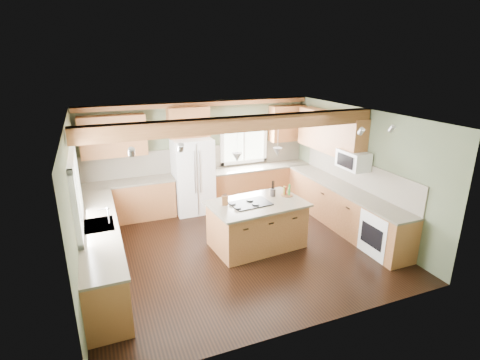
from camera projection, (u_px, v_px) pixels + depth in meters
name	position (u px, v px, depth m)	size (l,w,h in m)	color
floor	(238.00, 248.00, 7.41)	(5.60, 5.60, 0.00)	black
ceiling	(237.00, 116.00, 6.59)	(5.60, 5.60, 0.00)	silver
wall_back	(200.00, 155.00, 9.20)	(5.60, 5.60, 0.00)	#4B563D
wall_left	(76.00, 207.00, 6.01)	(5.00, 5.00, 0.00)	#4B563D
wall_right	(359.00, 170.00, 7.99)	(5.00, 5.00, 0.00)	#4B563D
ceiling_beam	(238.00, 124.00, 6.58)	(5.55, 0.26, 0.26)	brown
soffit_trim	(199.00, 104.00, 8.72)	(5.55, 0.20, 0.10)	brown
backsplash_back	(200.00, 158.00, 9.21)	(5.58, 0.03, 0.58)	brown
backsplash_right	(357.00, 173.00, 8.06)	(0.03, 3.70, 0.58)	brown
base_cab_back_left	(130.00, 201.00, 8.57)	(2.02, 0.60, 0.88)	brown
counter_back_left	(128.00, 182.00, 8.43)	(2.06, 0.64, 0.04)	#433C31
base_cab_back_right	(260.00, 184.00, 9.73)	(2.62, 0.60, 0.88)	brown
counter_back_right	(260.00, 167.00, 9.59)	(2.66, 0.64, 0.04)	#433C31
base_cab_left	(101.00, 250.00, 6.43)	(0.60, 3.70, 0.88)	brown
counter_left	(98.00, 226.00, 6.28)	(0.64, 3.74, 0.04)	#433C31
base_cab_right	(342.00, 208.00, 8.20)	(0.60, 3.70, 0.88)	brown
counter_right	(344.00, 188.00, 8.06)	(0.64, 3.74, 0.04)	#433C31
upper_cab_back_left	(113.00, 136.00, 8.13)	(1.40, 0.35, 0.90)	brown
upper_cab_over_fridge	(188.00, 122.00, 8.67)	(0.96, 0.35, 0.70)	brown
upper_cab_right	(330.00, 132.00, 8.51)	(0.35, 2.20, 0.90)	brown
upper_cab_back_corner	(287.00, 123.00, 9.65)	(0.90, 0.35, 0.90)	brown
window_left	(75.00, 192.00, 5.98)	(0.04, 1.60, 1.05)	white
window_back	(244.00, 141.00, 9.51)	(1.10, 0.04, 1.00)	white
sink	(98.00, 226.00, 6.28)	(0.50, 0.65, 0.03)	#262628
faucet	(109.00, 216.00, 6.30)	(0.02, 0.02, 0.28)	#B2B2B7
dishwasher	(107.00, 293.00, 5.29)	(0.60, 0.60, 0.84)	white
oven	(384.00, 233.00, 7.06)	(0.60, 0.72, 0.84)	white
microwave	(353.00, 160.00, 7.79)	(0.40, 0.70, 0.38)	white
pendant_left	(237.00, 157.00, 6.72)	(0.18, 0.18, 0.16)	#B2B2B7
pendant_right	(278.00, 152.00, 7.09)	(0.18, 0.18, 0.16)	#B2B2B7
refrigerator	(193.00, 176.00, 8.88)	(0.90, 0.74, 1.80)	white
island	(257.00, 225.00, 7.37)	(1.72, 1.05, 0.88)	brown
island_top	(257.00, 204.00, 7.22)	(1.83, 1.16, 0.04)	#433C31
cooktop	(251.00, 203.00, 7.15)	(0.74, 0.50, 0.02)	black
knife_block	(225.00, 200.00, 7.07)	(0.11, 0.08, 0.18)	brown
utensil_crock	(273.00, 192.00, 7.54)	(0.11, 0.11, 0.15)	#433C36
bottle_tray	(287.00, 190.00, 7.55)	(0.24, 0.24, 0.22)	#58361A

